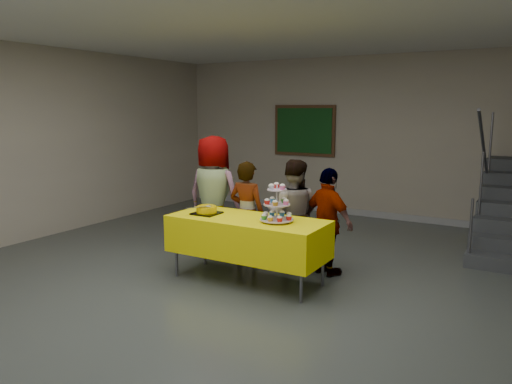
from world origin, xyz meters
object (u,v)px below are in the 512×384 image
(schoolchild_d, at_px, (328,222))
(bake_table, at_px, (247,236))
(schoolchild_a, at_px, (214,196))
(noticeboard, at_px, (304,131))
(schoolchild_b, at_px, (247,214))
(schoolchild_c, at_px, (293,214))
(cupcake_stand, at_px, (277,208))
(bear_cake, at_px, (207,209))

(schoolchild_d, bearing_deg, bake_table, 67.37)
(schoolchild_a, xyz_separation_m, noticeboard, (-0.25, 3.48, 0.76))
(schoolchild_b, bearing_deg, noticeboard, -76.79)
(bake_table, bearing_deg, schoolchild_b, 121.87)
(schoolchild_c, bearing_deg, noticeboard, -86.13)
(cupcake_stand, xyz_separation_m, schoolchild_d, (0.33, 0.71, -0.27))
(bake_table, xyz_separation_m, bear_cake, (-0.55, -0.06, 0.27))
(bear_cake, bearing_deg, cupcake_stand, 3.10)
(schoolchild_c, height_order, schoolchild_d, schoolchild_c)
(bear_cake, height_order, noticeboard, noticeboard)
(schoolchild_a, bearing_deg, noticeboard, -88.78)
(bake_table, distance_m, schoolchild_c, 0.79)
(bake_table, relative_size, bear_cake, 5.25)
(bake_table, relative_size, schoolchild_d, 1.41)
(schoolchild_b, bearing_deg, schoolchild_a, -17.48)
(cupcake_stand, xyz_separation_m, schoolchild_b, (-0.72, 0.53, -0.24))
(bake_table, distance_m, bear_cake, 0.61)
(bake_table, xyz_separation_m, schoolchild_a, (-0.99, 0.73, 0.28))
(schoolchild_c, height_order, noticeboard, noticeboard)
(bear_cake, xyz_separation_m, schoolchild_a, (-0.45, 0.78, 0.01))
(schoolchild_c, bearing_deg, bear_cake, 26.88)
(bake_table, distance_m, schoolchild_d, 1.02)
(cupcake_stand, xyz_separation_m, schoolchild_a, (-1.39, 0.73, -0.10))
(schoolchild_b, xyz_separation_m, schoolchild_d, (1.05, 0.18, -0.02))
(bake_table, bearing_deg, schoolchild_d, 44.08)
(schoolchild_d, height_order, noticeboard, noticeboard)
(bake_table, relative_size, noticeboard, 1.45)
(bear_cake, xyz_separation_m, schoolchild_c, (0.77, 0.80, -0.13))
(bake_table, relative_size, cupcake_stand, 4.22)
(schoolchild_c, bearing_deg, schoolchild_d, 156.44)
(bear_cake, distance_m, schoolchild_b, 0.64)
(schoolchild_d, bearing_deg, noticeboard, -37.39)
(bake_table, xyz_separation_m, schoolchild_b, (-0.33, 0.53, 0.13))
(cupcake_stand, height_order, schoolchild_a, schoolchild_a)
(schoolchild_a, bearing_deg, bake_table, 140.91)
(bake_table, bearing_deg, bear_cake, -174.09)
(cupcake_stand, height_order, schoolchild_c, schoolchild_c)
(schoolchild_c, bearing_deg, schoolchild_b, 2.02)
(cupcake_stand, xyz_separation_m, noticeboard, (-1.63, 4.21, 0.67))
(noticeboard, bearing_deg, schoolchild_d, -60.68)
(schoolchild_b, bearing_deg, bake_table, 121.13)
(cupcake_stand, bearing_deg, noticeboard, 111.21)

